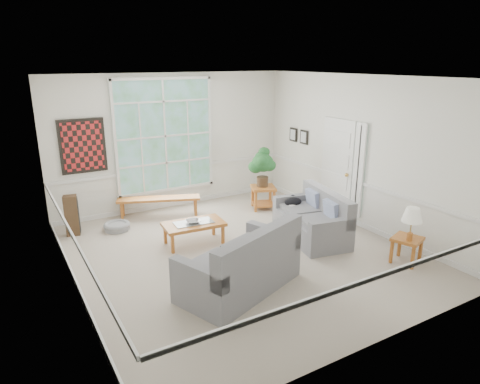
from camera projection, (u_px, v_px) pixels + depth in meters
name	position (u px, v px, depth m)	size (l,w,h in m)	color
floor	(241.00, 253.00, 7.56)	(5.50, 6.00, 0.01)	#A89B8C
ceiling	(241.00, 77.00, 6.67)	(5.50, 6.00, 0.02)	white
wall_back	(173.00, 142.00, 9.58)	(5.50, 0.02, 3.00)	white
wall_front	(381.00, 229.00, 4.64)	(5.50, 0.02, 3.00)	white
wall_left	(66.00, 196.00, 5.78)	(0.02, 6.00, 3.00)	white
wall_right	(361.00, 153.00, 8.44)	(0.02, 6.00, 3.00)	white
window_back	(165.00, 136.00, 9.41)	(2.30, 0.08, 2.40)	white
entry_door	(337.00, 169.00, 9.05)	(0.08, 0.90, 2.10)	white
door_sidelight	(359.00, 171.00, 8.50)	(0.08, 0.26, 1.90)	white
wall_art	(83.00, 146.00, 8.57)	(0.90, 0.06, 1.10)	maroon
wall_frame_near	(304.00, 137.00, 9.85)	(0.04, 0.26, 0.32)	black
wall_frame_far	(293.00, 135.00, 10.18)	(0.04, 0.26, 0.32)	black
loveseat_right	(311.00, 215.00, 8.06)	(0.86, 1.67, 0.90)	slate
loveseat_front	(239.00, 257.00, 6.23)	(1.85, 0.96, 1.00)	slate
coffee_table	(194.00, 233.00, 7.87)	(1.10, 0.60, 0.41)	#AF6124
pewter_bowl	(193.00, 221.00, 7.77)	(0.31, 0.31, 0.08)	#97979C
window_bench	(159.00, 207.00, 9.26)	(1.76, 0.34, 0.41)	#AF6124
end_table	(263.00, 198.00, 9.71)	(0.52, 0.52, 0.52)	#AF6124
houseplant	(263.00, 167.00, 9.53)	(0.52, 0.52, 0.89)	#205827
side_table	(406.00, 250.00, 7.13)	(0.44, 0.44, 0.45)	#AF6124
table_lamp	(411.00, 224.00, 6.88)	(0.32, 0.32, 0.56)	white
pet_bed	(117.00, 226.00, 8.54)	(0.51, 0.51, 0.15)	gray
floor_speaker	(72.00, 215.00, 8.21)	(0.25, 0.19, 0.80)	#3F2B19
cat	(293.00, 202.00, 8.53)	(0.38, 0.27, 0.18)	black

